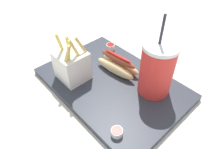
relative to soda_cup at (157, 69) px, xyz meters
name	(u,v)px	position (x,y,z in m)	size (l,w,h in m)	color
ground_plane	(112,88)	(0.11, 0.07, -0.11)	(2.40, 2.40, 0.02)	silver
food_tray	(112,84)	(0.11, 0.07, -0.09)	(0.45, 0.31, 0.02)	#2D333D
soda_cup	(157,69)	(0.00, 0.00, 0.00)	(0.10, 0.10, 0.24)	red
fries_basket	(72,65)	(0.21, 0.14, -0.03)	(0.09, 0.09, 0.16)	white
hot_dog_1	(118,65)	(0.14, 0.02, -0.06)	(0.16, 0.07, 0.07)	#E5C689
ketchup_cup_1	(117,132)	(-0.04, 0.19, -0.07)	(0.03, 0.03, 0.02)	white
ketchup_cup_2	(110,47)	(0.25, -0.05, -0.07)	(0.03, 0.03, 0.02)	white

